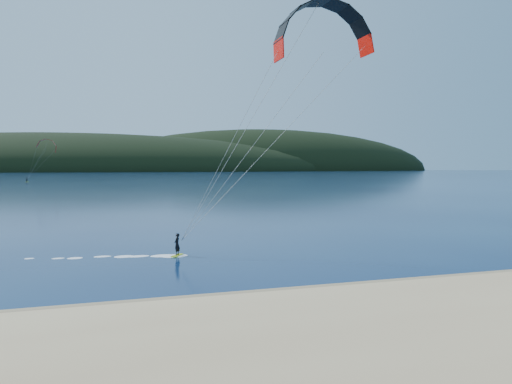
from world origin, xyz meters
TOP-DOWN VIEW (x-y plane):
  - ground at (0.00, 0.00)m, footprint 1800.00×1800.00m
  - wet_sand at (0.00, 4.50)m, footprint 220.00×2.50m
  - headland at (0.63, 745.28)m, footprint 1200.00×310.00m
  - kitesurfer_near at (7.51, 13.31)m, footprint 24.15×6.86m
  - kitesurfer_far at (-31.60, 207.35)m, footprint 13.43×4.85m

SIDE VIEW (x-z plane):
  - ground at x=0.00m, z-range 0.00..0.00m
  - headland at x=0.63m, z-range -70.00..70.00m
  - wet_sand at x=0.00m, z-range 0.00..0.10m
  - kitesurfer_near at x=7.51m, z-range 5.29..22.70m
  - kitesurfer_far at x=-31.60m, z-range 5.55..23.11m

